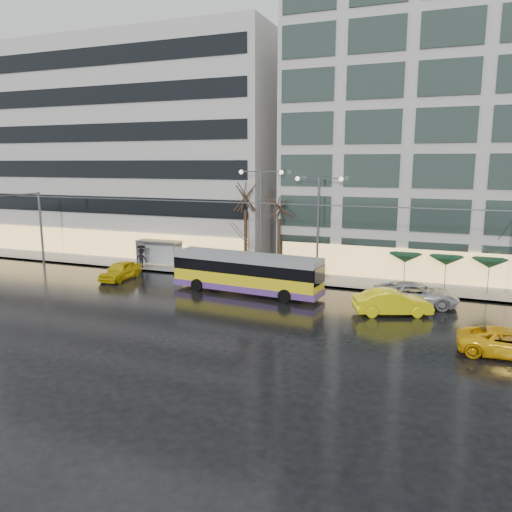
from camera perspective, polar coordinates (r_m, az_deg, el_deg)
The scene contains 22 objects.
ground at distance 34.88m, azimuth -8.88°, elevation -5.80°, with size 140.00×140.00×0.00m, color black.
sidewalk at distance 46.43m, azimuth 1.93°, elevation -1.45°, with size 80.00×10.00×0.15m, color gray.
kerb at distance 41.90m, azimuth -0.30°, elevation -2.77°, with size 80.00×0.10×0.15m, color slate.
building_left at distance 58.12m, azimuth -13.63°, elevation 11.68°, with size 34.00×14.00×22.00m, color #BBB8B3.
building_right at distance 48.01m, azimuth 24.28°, elevation 13.14°, with size 32.00×14.00×25.00m, color #BBB8B3.
trolleybus at distance 37.81m, azimuth -1.09°, elevation -2.08°, with size 11.86×5.03×5.42m.
catenary at distance 40.49m, azimuth -2.20°, elevation 2.77°, with size 42.24×5.12×7.00m.
bus_shelter at distance 47.62m, azimuth -11.28°, elevation 0.96°, with size 4.20×1.60×2.51m.
street_lamp_near at distance 42.56m, azimuth 0.56°, elevation 5.51°, with size 3.96×0.36×9.03m.
street_lamp_far at distance 41.10m, azimuth 7.12°, elevation 4.86°, with size 3.96×0.36×8.53m.
tree_a at distance 43.21m, azimuth -1.22°, elevation 7.05°, with size 3.20×3.20×8.40m.
tree_b at distance 42.40m, azimuth 2.66°, elevation 6.04°, with size 3.20×3.20×7.70m.
parasol_a at distance 40.65m, azimuth 16.69°, elevation -0.22°, with size 2.50×2.50×2.65m.
parasol_b at distance 40.55m, azimuth 20.91°, elevation -0.51°, with size 2.50×2.50×2.65m.
parasol_c at distance 40.66m, azimuth 25.13°, elevation -0.79°, with size 2.50×2.50×2.65m.
taxi_a at distance 43.88m, azimuth -15.23°, elevation -1.60°, with size 1.83×4.55×1.55m, color #DBC10B.
taxi_b at distance 33.83m, azimuth 15.32°, elevation -5.13°, with size 1.73×4.97×1.64m, color #F7EA0D.
taxi_c at distance 28.97m, azimuth 27.03°, elevation -8.84°, with size 2.35×5.09×1.41m, color yellow.
sedan_silver at distance 36.42m, azimuth 17.75°, elevation -4.18°, with size 2.65×5.75×1.60m, color #AFAFB4.
pedestrian_a at distance 46.14m, azimuth -7.29°, elevation 0.34°, with size 1.00×1.02×2.19m.
pedestrian_b at distance 45.78m, azimuth -6.60°, elevation -0.63°, with size 0.76×0.61×1.51m.
pedestrian_c at distance 47.64m, azimuth -12.96°, elevation 0.05°, with size 1.18×0.85×2.11m.
Camera 1 is at (16.93, -28.88, 9.79)m, focal length 35.00 mm.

